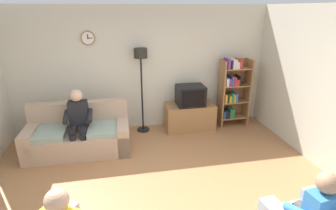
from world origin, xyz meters
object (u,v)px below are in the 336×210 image
Objects in this scene: couch at (79,136)px; floor_lamp at (141,67)px; person_on_couch at (78,119)px; tv at (190,95)px; person_in_right_armchair at (313,210)px; tv_stand at (190,116)px; bookshelf at (232,90)px.

couch is 1.85m from floor_lamp.
floor_lamp reaches higher than person_on_couch.
couch is 1.03× the size of floor_lamp.
tv is 3.46m from person_in_right_armchair.
tv is (0.00, -0.02, 0.51)m from tv_stand.
person_in_right_armchair is at bearing -100.05° from bookshelf.
person_on_couch reaches higher than couch.
floor_lamp reaches higher than tv_stand.
bookshelf is at bearing 12.63° from person_on_couch.
tv_stand is 1.57m from floor_lamp.
person_on_couch is 1.11× the size of person_in_right_armchair.
person_in_right_armchair is at bearing -83.46° from tv_stand.
person_in_right_armchair is at bearing -45.70° from person_on_couch.
person_on_couch is at bearing -68.20° from couch.
floor_lamp is at bearing 27.30° from couch.
floor_lamp reaches higher than person_in_right_armchair.
bookshelf reaches higher than tv_stand.
person_on_couch is (-1.25, -0.78, -0.75)m from floor_lamp.
person_on_couch is at bearing -163.58° from tv_stand.
tv_stand is at bearing 13.63° from couch.
bookshelf is at bearing -0.92° from floor_lamp.
tv reaches higher than couch.
tv_stand is 0.89× the size of person_on_couch.
couch is at bearing -166.37° from tv_stand.
floor_lamp is at bearing 174.65° from tv_stand.
person_on_couch reaches higher than tv_stand.
bookshelf reaches higher than couch.
floor_lamp reaches higher than couch.
person_on_couch is (-2.31, -0.68, 0.40)m from tv_stand.
floor_lamp reaches higher than tv.
bookshelf is (1.02, 0.07, 0.55)m from tv_stand.
person_on_couch is 3.88m from person_in_right_armchair.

